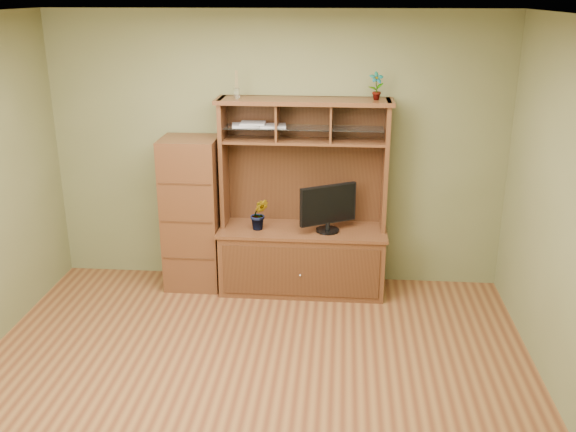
# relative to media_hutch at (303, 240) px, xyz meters

# --- Properties ---
(room) EXTENTS (4.54, 4.04, 2.74)m
(room) POSITION_rel_media_hutch_xyz_m (-0.28, -1.73, 0.83)
(room) COLOR #5C2F1A
(room) RESTS_ON ground
(media_hutch) EXTENTS (1.66, 0.61, 1.90)m
(media_hutch) POSITION_rel_media_hutch_xyz_m (0.00, 0.00, 0.00)
(media_hutch) COLOR #4D2D16
(media_hutch) RESTS_ON room
(monitor) EXTENTS (0.53, 0.33, 0.46)m
(monitor) POSITION_rel_media_hutch_xyz_m (0.25, -0.08, 0.37)
(monitor) COLOR black
(monitor) RESTS_ON media_hutch
(orchid_plant) EXTENTS (0.19, 0.16, 0.32)m
(orchid_plant) POSITION_rel_media_hutch_xyz_m (-0.42, -0.08, 0.29)
(orchid_plant) COLOR #305C1F
(orchid_plant) RESTS_ON media_hutch
(top_plant) EXTENTS (0.15, 0.12, 0.26)m
(top_plant) POSITION_rel_media_hutch_xyz_m (0.66, 0.08, 1.51)
(top_plant) COLOR #375D20
(top_plant) RESTS_ON media_hutch
(reed_diffuser) EXTENTS (0.05, 0.05, 0.25)m
(reed_diffuser) POSITION_rel_media_hutch_xyz_m (-0.63, 0.08, 1.48)
(reed_diffuser) COLOR silver
(reed_diffuser) RESTS_ON media_hutch
(magazines) EXTENTS (0.53, 0.23, 0.04)m
(magazines) POSITION_rel_media_hutch_xyz_m (-0.45, 0.08, 1.13)
(magazines) COLOR silver
(magazines) RESTS_ON media_hutch
(side_cabinet) EXTENTS (0.54, 0.50, 1.52)m
(side_cabinet) POSITION_rel_media_hutch_xyz_m (-1.10, 0.01, 0.24)
(side_cabinet) COLOR #4D2D16
(side_cabinet) RESTS_ON room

